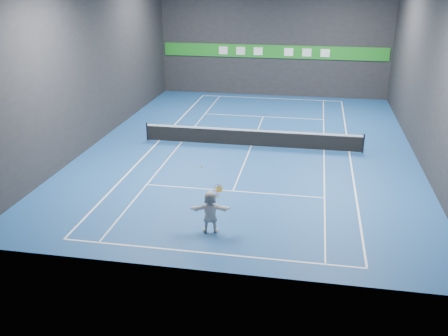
% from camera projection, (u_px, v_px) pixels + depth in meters
% --- Properties ---
extents(ground, '(26.00, 26.00, 0.00)m').
position_uv_depth(ground, '(251.00, 146.00, 28.58)').
color(ground, navy).
rests_on(ground, ground).
extents(wall_back, '(18.00, 0.10, 9.00)m').
position_uv_depth(wall_back, '(274.00, 38.00, 38.84)').
color(wall_back, black).
rests_on(wall_back, ground).
extents(wall_front, '(18.00, 0.10, 9.00)m').
position_uv_depth(wall_front, '(198.00, 143.00, 15.04)').
color(wall_front, black).
rests_on(wall_front, ground).
extents(wall_left, '(0.10, 26.00, 9.00)m').
position_uv_depth(wall_left, '(96.00, 62.00, 28.45)').
color(wall_left, black).
rests_on(wall_left, ground).
extents(wall_right, '(0.10, 26.00, 9.00)m').
position_uv_depth(wall_right, '(428.00, 73.00, 25.43)').
color(wall_right, black).
rests_on(wall_right, ground).
extents(baseline_near, '(10.98, 0.08, 0.01)m').
position_uv_depth(baseline_near, '(208.00, 253.00, 17.69)').
color(baseline_near, white).
rests_on(baseline_near, ground).
extents(baseline_far, '(10.98, 0.08, 0.01)m').
position_uv_depth(baseline_far, '(271.00, 98.00, 39.47)').
color(baseline_far, white).
rests_on(baseline_far, ground).
extents(sideline_doubles_left, '(0.08, 23.78, 0.01)m').
position_uv_depth(sideline_doubles_left, '(159.00, 141.00, 29.50)').
color(sideline_doubles_left, white).
rests_on(sideline_doubles_left, ground).
extents(sideline_doubles_right, '(0.08, 23.78, 0.01)m').
position_uv_depth(sideline_doubles_right, '(349.00, 152.00, 27.66)').
color(sideline_doubles_right, white).
rests_on(sideline_doubles_right, ground).
extents(sideline_singles_left, '(0.06, 23.78, 0.01)m').
position_uv_depth(sideline_singles_left, '(182.00, 142.00, 29.27)').
color(sideline_singles_left, white).
rests_on(sideline_singles_left, ground).
extents(sideline_singles_right, '(0.06, 23.78, 0.01)m').
position_uv_depth(sideline_singles_right, '(324.00, 150.00, 27.89)').
color(sideline_singles_right, white).
rests_on(sideline_singles_right, ground).
extents(service_line_near, '(8.23, 0.06, 0.01)m').
position_uv_depth(service_line_near, '(233.00, 191.00, 22.72)').
color(service_line_near, white).
rests_on(service_line_near, ground).
extents(service_line_far, '(8.23, 0.06, 0.01)m').
position_uv_depth(service_line_far, '(263.00, 117.00, 34.44)').
color(service_line_far, white).
rests_on(service_line_far, ground).
extents(center_service_line, '(0.06, 12.80, 0.01)m').
position_uv_depth(center_service_line, '(251.00, 146.00, 28.58)').
color(center_service_line, white).
rests_on(center_service_line, ground).
extents(player, '(1.63, 0.77, 1.69)m').
position_uv_depth(player, '(210.00, 212.00, 18.88)').
color(player, silver).
rests_on(player, ground).
extents(tennis_ball, '(0.06, 0.06, 0.06)m').
position_uv_depth(tennis_ball, '(202.00, 166.00, 18.33)').
color(tennis_ball, yellow).
rests_on(tennis_ball, player).
extents(tennis_net, '(12.50, 0.10, 1.07)m').
position_uv_depth(tennis_net, '(251.00, 137.00, 28.39)').
color(tennis_net, black).
rests_on(tennis_net, ground).
extents(sponsor_banner, '(17.64, 0.11, 1.00)m').
position_uv_depth(sponsor_banner, '(273.00, 52.00, 39.15)').
color(sponsor_banner, '#1B7E1F').
rests_on(sponsor_banner, wall_back).
extents(tennis_racket, '(0.45, 0.34, 0.59)m').
position_uv_depth(tennis_racket, '(218.00, 189.00, 18.54)').
color(tennis_racket, red).
rests_on(tennis_racket, player).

